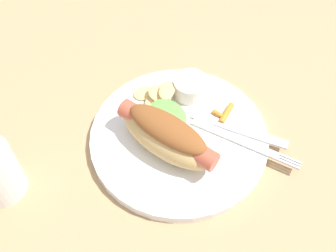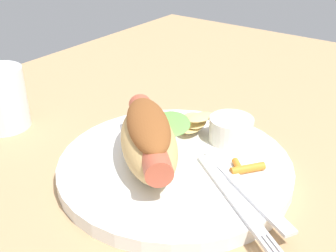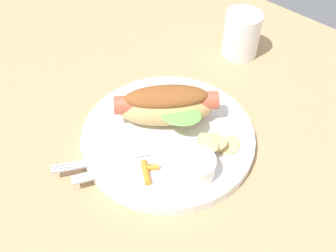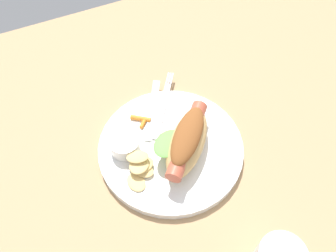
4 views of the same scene
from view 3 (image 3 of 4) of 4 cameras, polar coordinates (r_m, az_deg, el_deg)
ground_plane at (r=62.34cm, az=0.38°, el=-3.50°), size 120.00×90.00×1.80cm
plate at (r=61.89cm, az=-0.00°, el=-1.54°), size 26.06×26.06×1.60cm
hot_dog at (r=60.85cm, az=-0.16°, el=3.00°), size 14.56×14.52×6.19cm
sauce_ramekin at (r=55.75cm, az=3.96°, el=-5.60°), size 5.26×5.26×2.96cm
fork at (r=58.52cm, az=-7.61°, el=-4.53°), size 10.53×14.23×0.40cm
knife at (r=57.46cm, az=-6.12°, el=-5.71°), size 8.49×13.32×0.36cm
chips_pile at (r=58.97cm, az=6.61°, el=-2.35°), size 6.16×7.09×2.74cm
carrot_garnish at (r=56.51cm, az=-2.87°, el=-6.28°), size 3.61×3.68×0.89cm
drinking_cup at (r=76.97cm, az=10.20°, el=12.47°), size 6.60×6.60×8.29cm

